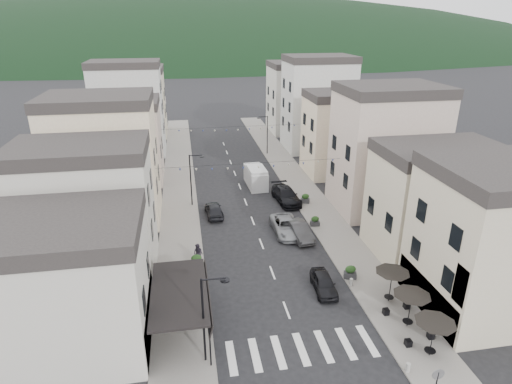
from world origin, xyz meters
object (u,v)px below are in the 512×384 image
parked_car_e (214,210)px  parked_car_d (286,195)px  pedestrian_b (198,254)px  parked_car_c (286,226)px  pedestrian_a (204,288)px  parked_car_b (299,231)px  parked_car_a (324,283)px  delivery_van (256,177)px

parked_car_e → parked_car_d: bearing=-168.2°
pedestrian_b → parked_car_c: bearing=57.0°
pedestrian_a → parked_car_b: bearing=18.4°
parked_car_d → pedestrian_b: size_ratio=3.12×
parked_car_c → pedestrian_a: (-8.60, -9.29, 0.21)m
pedestrian_b → parked_car_b: bearing=48.9°
parked_car_b → parked_car_d: (0.81, 8.65, 0.08)m
parked_car_b → parked_car_c: (-0.99, 1.12, 0.00)m
parked_car_e → parked_car_b: bearing=136.9°
pedestrian_b → parked_car_a: bearing=0.3°
parked_car_a → parked_car_e: 16.69m
parked_car_b → parked_car_d: 8.69m
parked_car_b → pedestrian_b: (-9.77, -3.22, 0.28)m
parked_car_a → delivery_van: delivery_van is taller
parked_car_a → parked_car_e: parked_car_e is taller
parked_car_e → pedestrian_b: size_ratio=2.32×
parked_car_d → pedestrian_a: pedestrian_a is taller
parked_car_b → parked_car_d: parked_car_d is taller
pedestrian_b → parked_car_d: bearing=79.0°
parked_car_c → delivery_van: delivery_van is taller
parked_car_e → pedestrian_a: (-1.93, -14.47, 0.24)m
parked_car_a → delivery_van: bearing=96.3°
parked_car_c → parked_car_d: size_ratio=0.95×
parked_car_a → parked_car_e: size_ratio=0.93×
parked_car_e → delivery_van: delivery_van is taller
parked_car_a → delivery_van: size_ratio=0.72×
delivery_van → pedestrian_a: delivery_van is taller
parked_car_a → parked_car_d: bearing=89.0°
parked_car_c → parked_car_e: 8.45m
parked_car_b → parked_car_d: bearing=78.0°
parked_car_a → pedestrian_a: pedestrian_a is taller
parked_car_d → parked_car_a: bearing=-99.8°
parked_car_e → delivery_van: size_ratio=0.78×
parked_car_c → delivery_van: bearing=92.5°
parked_car_d → pedestrian_b: (-10.58, -11.87, 0.20)m
delivery_van → parked_car_b: bearing=-85.2°
parked_car_a → delivery_van: 23.04m
delivery_van → pedestrian_b: 19.25m
parked_car_d → parked_car_e: (-8.47, -2.35, -0.10)m
delivery_van → pedestrian_b: delivery_van is taller
parked_car_b → pedestrian_b: pedestrian_b is taller
parked_car_c → parked_car_d: bearing=75.7°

